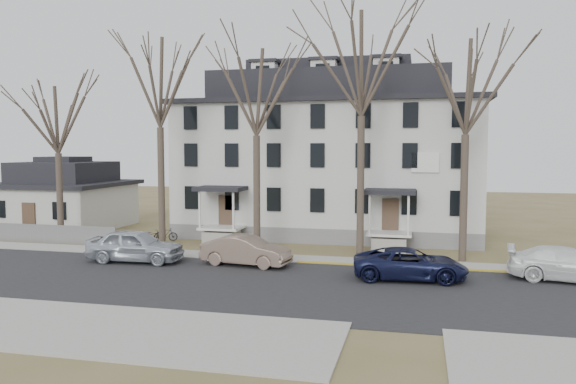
% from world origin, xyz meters
% --- Properties ---
extents(ground, '(120.00, 120.00, 0.00)m').
position_xyz_m(ground, '(0.00, 0.00, 0.00)').
color(ground, olive).
rests_on(ground, ground).
extents(main_road, '(120.00, 10.00, 0.04)m').
position_xyz_m(main_road, '(0.00, 2.00, 0.00)').
color(main_road, '#27272A').
rests_on(main_road, ground).
extents(far_sidewalk, '(120.00, 2.00, 0.08)m').
position_xyz_m(far_sidewalk, '(0.00, 8.00, 0.00)').
color(far_sidewalk, '#A09F97').
rests_on(far_sidewalk, ground).
extents(near_sidewalk_left, '(20.00, 5.00, 0.08)m').
position_xyz_m(near_sidewalk_left, '(-8.00, -5.00, 0.00)').
color(near_sidewalk_left, '#A09F97').
rests_on(near_sidewalk_left, ground).
extents(yellow_curb, '(14.00, 0.25, 0.06)m').
position_xyz_m(yellow_curb, '(5.00, 7.10, 0.00)').
color(yellow_curb, gold).
rests_on(yellow_curb, ground).
extents(boarding_house, '(20.80, 12.36, 12.05)m').
position_xyz_m(boarding_house, '(-2.00, 17.95, 5.38)').
color(boarding_house, slate).
rests_on(boarding_house, ground).
extents(small_house, '(8.70, 8.70, 5.00)m').
position_xyz_m(small_house, '(-22.00, 16.00, 2.25)').
color(small_house, beige).
rests_on(small_house, ground).
extents(fence, '(14.00, 0.06, 1.20)m').
position_xyz_m(fence, '(-21.00, 9.50, 0.00)').
color(fence, gray).
rests_on(fence, ground).
extents(tree_far_left, '(8.40, 8.40, 13.72)m').
position_xyz_m(tree_far_left, '(-11.00, 9.80, 10.34)').
color(tree_far_left, '#473B31').
rests_on(tree_far_left, ground).
extents(tree_mid_left, '(7.80, 7.80, 12.74)m').
position_xyz_m(tree_mid_left, '(-5.00, 9.80, 9.60)').
color(tree_mid_left, '#473B31').
rests_on(tree_mid_left, ground).
extents(tree_center, '(9.00, 9.00, 14.70)m').
position_xyz_m(tree_center, '(1.00, 9.80, 11.08)').
color(tree_center, '#473B31').
rests_on(tree_center, ground).
extents(tree_mid_right, '(7.80, 7.80, 12.74)m').
position_xyz_m(tree_mid_right, '(6.50, 9.80, 9.60)').
color(tree_mid_right, '#473B31').
rests_on(tree_mid_right, ground).
extents(tree_bungalow, '(6.60, 6.60, 10.78)m').
position_xyz_m(tree_bungalow, '(-18.00, 9.80, 8.12)').
color(tree_bungalow, '#473B31').
rests_on(tree_bungalow, ground).
extents(car_silver, '(5.17, 2.25, 1.74)m').
position_xyz_m(car_silver, '(-10.39, 5.35, 0.87)').
color(car_silver, silver).
rests_on(car_silver, ground).
extents(car_tan, '(4.80, 2.22, 1.52)m').
position_xyz_m(car_tan, '(-4.43, 5.85, 0.76)').
color(car_tan, '#7B6658').
rests_on(car_tan, ground).
extents(car_navy, '(5.31, 2.72, 1.43)m').
position_xyz_m(car_navy, '(3.83, 4.60, 0.72)').
color(car_navy, '#131738').
rests_on(car_navy, ground).
extents(car_white, '(5.44, 2.78, 1.51)m').
position_xyz_m(car_white, '(10.81, 5.92, 0.76)').
color(car_white, white).
rests_on(car_white, ground).
extents(bicycle_left, '(1.83, 0.99, 0.91)m').
position_xyz_m(bicycle_left, '(-12.23, 10.98, 0.46)').
color(bicycle_left, black).
rests_on(bicycle_left, ground).
extents(bicycle_right, '(1.55, 0.87, 0.90)m').
position_xyz_m(bicycle_right, '(-11.70, 11.75, 0.45)').
color(bicycle_right, black).
rests_on(bicycle_right, ground).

